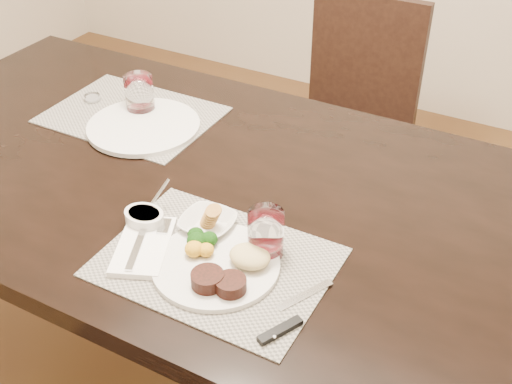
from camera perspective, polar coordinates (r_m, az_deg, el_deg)
The scene contains 14 objects.
ground_plane at distance 2.07m, azimuth -2.74°, elevation -16.44°, with size 4.50×4.50×0.00m, color #4D2D18.
dining_table at distance 1.59m, azimuth -3.41°, elevation -1.57°, with size 2.00×1.00×0.75m.
chair_far at distance 2.40m, azimuth 8.48°, elevation 7.25°, with size 0.42×0.42×0.90m.
placemat_near at distance 1.32m, azimuth -3.53°, elevation -6.24°, with size 0.46×0.34×0.00m, color gray.
placemat_far at distance 1.86m, azimuth -10.93°, elevation 6.74°, with size 0.46×0.34×0.00m, color gray.
dinner_plate at distance 1.29m, azimuth -3.19°, elevation -6.44°, with size 0.26×0.26×0.05m.
napkin_fork at distance 1.36m, azimuth -9.95°, elevation -4.72°, with size 0.17×0.21×0.02m.
steak_knife at distance 1.19m, azimuth 2.72°, elevation -11.42°, with size 0.07×0.21×0.01m.
cracker_bowl at distance 1.39m, azimuth -4.30°, elevation -2.76°, with size 0.12×0.12×0.05m.
sauce_ramekin at distance 1.41m, azimuth -9.88°, elevation -2.30°, with size 0.09×0.14×0.07m.
wine_glass_near at distance 1.31m, azimuth 0.87°, elevation -3.89°, with size 0.07×0.07×0.10m.
far_plate at distance 1.78m, azimuth -9.96°, elevation 5.79°, with size 0.31×0.31×0.01m, color silver.
wine_glass_far at distance 1.84m, azimuth -10.30°, elevation 8.37°, with size 0.08×0.08×0.11m.
salt_cellar at distance 1.95m, azimuth -14.33°, elevation 8.04°, with size 0.05×0.05×0.02m.
Camera 1 is at (0.69, -1.07, 1.63)m, focal length 45.00 mm.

